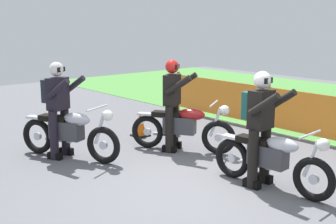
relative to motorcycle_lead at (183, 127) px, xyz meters
name	(u,v)px	position (x,y,z in m)	size (l,w,h in m)	color
ground	(200,188)	(1.53, -1.04, -0.47)	(24.00, 24.00, 0.02)	#5B5B60
barrier_fence	(330,118)	(1.53, 2.43, 0.08)	(8.89, 0.08, 1.05)	#997547
motorcycle_lead	(183,127)	(0.00, 0.00, 0.00)	(1.75, 1.14, 0.94)	black
motorcycle_trailing	(70,132)	(-0.94, -1.81, 0.01)	(1.90, 1.02, 0.97)	black
motorcycle_third	(271,159)	(2.22, -0.29, -0.01)	(1.95, 0.57, 0.92)	black
rider_lead	(173,102)	(-0.16, -0.10, 0.46)	(0.72, 0.71, 1.69)	black
rider_trailing	(58,104)	(-1.14, -1.91, 0.49)	(0.78, 0.69, 1.69)	black
rider_third	(260,122)	(2.01, -0.32, 0.49)	(0.71, 0.59, 1.69)	black
traffic_cone	(140,124)	(-1.37, 0.04, -0.20)	(0.32, 0.32, 0.53)	black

